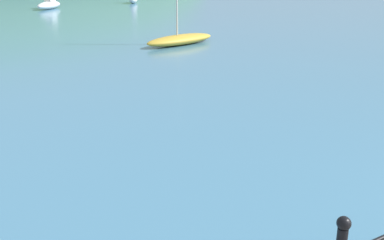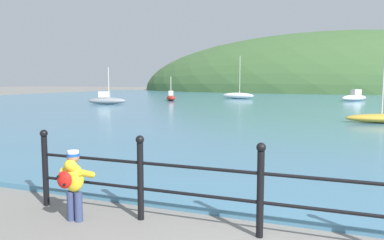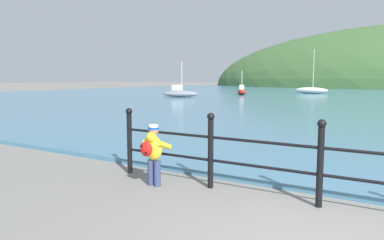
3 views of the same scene
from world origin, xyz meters
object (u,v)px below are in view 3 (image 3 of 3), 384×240
(child_in_coat, at_px, (153,149))
(boat_twin_mast, at_px, (180,93))
(boat_white_sailboat, at_px, (311,90))
(boat_blue_hull, at_px, (242,91))

(child_in_coat, bearing_deg, boat_twin_mast, 122.77)
(boat_twin_mast, xyz_separation_m, boat_white_sailboat, (7.51, 12.57, -0.01))
(child_in_coat, xyz_separation_m, boat_blue_hull, (-11.00, 27.73, -0.20))
(boat_twin_mast, distance_m, boat_white_sailboat, 14.65)
(child_in_coat, relative_size, boat_blue_hull, 0.44)
(child_in_coat, height_order, boat_white_sailboat, boat_white_sailboat)
(child_in_coat, height_order, boat_blue_hull, boat_blue_hull)
(boat_blue_hull, distance_m, boat_twin_mast, 7.13)
(child_in_coat, relative_size, boat_twin_mast, 0.32)
(child_in_coat, distance_m, boat_white_sailboat, 34.20)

